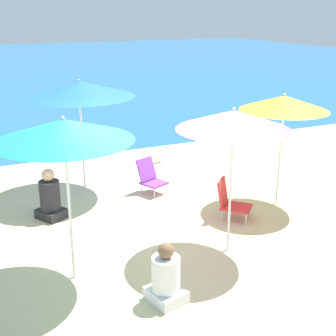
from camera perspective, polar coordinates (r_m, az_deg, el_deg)
ground_plane at (r=7.11m, az=-1.98°, el=-9.83°), size 60.00×60.00×0.00m
beach_umbrella_blue at (r=8.86m, az=-10.79°, el=9.44°), size 2.08×2.08×2.19m
beach_umbrella_yellow at (r=8.36m, az=13.97°, el=7.68°), size 1.55×1.55×2.04m
beach_umbrella_teal at (r=5.77m, az=-12.60°, el=4.50°), size 1.72×1.72×2.20m
beach_umbrella_pink at (r=6.44m, az=8.00°, el=5.81°), size 1.59×1.59×2.15m
beach_chair_red at (r=8.02m, az=7.55°, el=-3.92°), size 0.67×0.67×0.69m
beach_chair_purple at (r=9.06m, az=-2.19°, el=-1.02°), size 0.57×0.62×0.67m
person_seated_near at (r=5.82m, az=-0.25°, el=-13.35°), size 0.48×0.53×0.79m
person_seated_far at (r=8.19m, az=-14.18°, el=-3.60°), size 0.55×0.58×0.89m
seagull at (r=10.90m, az=-1.05°, el=1.38°), size 0.27×0.11×0.23m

